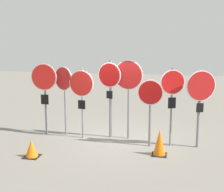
{
  "coord_description": "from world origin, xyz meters",
  "views": [
    {
      "loc": [
        1.75,
        -9.48,
        3.17
      ],
      "look_at": [
        -0.18,
        0.0,
        1.44
      ],
      "focal_mm": 50.0,
      "sensor_mm": 36.0,
      "label": 1
    }
  ],
  "objects_px": {
    "stop_sign_1": "(64,84)",
    "stop_sign_4": "(128,81)",
    "stop_sign_7": "(200,94)",
    "stop_sign_2": "(81,88)",
    "stop_sign_3": "(110,85)",
    "traffic_cone_0": "(160,142)",
    "traffic_cone_1": "(32,149)",
    "stop_sign_6": "(172,89)",
    "stop_sign_0": "(44,84)",
    "stop_sign_5": "(150,99)"
  },
  "relations": [
    {
      "from": "stop_sign_1",
      "to": "stop_sign_4",
      "type": "height_order",
      "value": "stop_sign_4"
    },
    {
      "from": "stop_sign_7",
      "to": "stop_sign_1",
      "type": "bearing_deg",
      "value": 152.54
    },
    {
      "from": "stop_sign_1",
      "to": "stop_sign_7",
      "type": "distance_m",
      "value": 4.38
    },
    {
      "from": "stop_sign_2",
      "to": "stop_sign_3",
      "type": "xyz_separation_m",
      "value": [
        0.87,
        0.26,
        0.09
      ]
    },
    {
      "from": "stop_sign_7",
      "to": "traffic_cone_0",
      "type": "distance_m",
      "value": 1.88
    },
    {
      "from": "stop_sign_1",
      "to": "stop_sign_4",
      "type": "xyz_separation_m",
      "value": [
        2.17,
        -0.0,
        0.17
      ]
    },
    {
      "from": "stop_sign_2",
      "to": "traffic_cone_1",
      "type": "bearing_deg",
      "value": -105.6
    },
    {
      "from": "stop_sign_4",
      "to": "traffic_cone_0",
      "type": "bearing_deg",
      "value": -42.21
    },
    {
      "from": "stop_sign_3",
      "to": "traffic_cone_0",
      "type": "bearing_deg",
      "value": -22.57
    },
    {
      "from": "stop_sign_6",
      "to": "traffic_cone_0",
      "type": "xyz_separation_m",
      "value": [
        -0.29,
        -0.84,
        -1.39
      ]
    },
    {
      "from": "traffic_cone_0",
      "to": "stop_sign_7",
      "type": "bearing_deg",
      "value": 37.51
    },
    {
      "from": "stop_sign_3",
      "to": "traffic_cone_1",
      "type": "distance_m",
      "value": 3.18
    },
    {
      "from": "stop_sign_7",
      "to": "traffic_cone_0",
      "type": "height_order",
      "value": "stop_sign_7"
    },
    {
      "from": "stop_sign_2",
      "to": "traffic_cone_0",
      "type": "xyz_separation_m",
      "value": [
        2.58,
        -1.06,
        -1.31
      ]
    },
    {
      "from": "stop_sign_0",
      "to": "stop_sign_3",
      "type": "relative_size",
      "value": 0.95
    },
    {
      "from": "stop_sign_7",
      "to": "traffic_cone_1",
      "type": "bearing_deg",
      "value": 178.8
    },
    {
      "from": "stop_sign_4",
      "to": "stop_sign_7",
      "type": "xyz_separation_m",
      "value": [
        2.19,
        -0.43,
        -0.28
      ]
    },
    {
      "from": "stop_sign_3",
      "to": "stop_sign_0",
      "type": "bearing_deg",
      "value": -161.83
    },
    {
      "from": "stop_sign_0",
      "to": "traffic_cone_1",
      "type": "distance_m",
      "value": 2.6
    },
    {
      "from": "stop_sign_0",
      "to": "stop_sign_6",
      "type": "relative_size",
      "value": 1.01
    },
    {
      "from": "stop_sign_0",
      "to": "stop_sign_1",
      "type": "relative_size",
      "value": 1.04
    },
    {
      "from": "stop_sign_0",
      "to": "traffic_cone_1",
      "type": "relative_size",
      "value": 5.04
    },
    {
      "from": "stop_sign_4",
      "to": "stop_sign_6",
      "type": "bearing_deg",
      "value": -10.31
    },
    {
      "from": "stop_sign_4",
      "to": "stop_sign_0",
      "type": "bearing_deg",
      "value": -171.19
    },
    {
      "from": "stop_sign_3",
      "to": "stop_sign_4",
      "type": "xyz_separation_m",
      "value": [
        0.61,
        -0.04,
        0.14
      ]
    },
    {
      "from": "stop_sign_4",
      "to": "stop_sign_7",
      "type": "relative_size",
      "value": 1.1
    },
    {
      "from": "stop_sign_0",
      "to": "traffic_cone_1",
      "type": "xyz_separation_m",
      "value": [
        0.47,
        -2.06,
        -1.51
      ]
    },
    {
      "from": "stop_sign_5",
      "to": "stop_sign_7",
      "type": "xyz_separation_m",
      "value": [
        1.44,
        0.19,
        0.18
      ]
    },
    {
      "from": "stop_sign_3",
      "to": "stop_sign_5",
      "type": "bearing_deg",
      "value": -10.54
    },
    {
      "from": "stop_sign_0",
      "to": "stop_sign_7",
      "type": "xyz_separation_m",
      "value": [
        5.02,
        -0.36,
        -0.12
      ]
    },
    {
      "from": "traffic_cone_0",
      "to": "stop_sign_3",
      "type": "bearing_deg",
      "value": 142.2
    },
    {
      "from": "stop_sign_1",
      "to": "stop_sign_3",
      "type": "relative_size",
      "value": 0.92
    },
    {
      "from": "stop_sign_7",
      "to": "stop_sign_3",
      "type": "bearing_deg",
      "value": 148.66
    },
    {
      "from": "stop_sign_5",
      "to": "stop_sign_0",
      "type": "bearing_deg",
      "value": 173.43
    },
    {
      "from": "stop_sign_4",
      "to": "stop_sign_5",
      "type": "bearing_deg",
      "value": -32.01
    },
    {
      "from": "traffic_cone_0",
      "to": "stop_sign_4",
      "type": "bearing_deg",
      "value": 130.45
    },
    {
      "from": "stop_sign_2",
      "to": "stop_sign_3",
      "type": "height_order",
      "value": "stop_sign_3"
    },
    {
      "from": "stop_sign_2",
      "to": "stop_sign_3",
      "type": "relative_size",
      "value": 0.91
    },
    {
      "from": "stop_sign_5",
      "to": "traffic_cone_0",
      "type": "distance_m",
      "value": 1.32
    },
    {
      "from": "traffic_cone_0",
      "to": "stop_sign_5",
      "type": "bearing_deg",
      "value": 116.97
    },
    {
      "from": "stop_sign_1",
      "to": "stop_sign_7",
      "type": "height_order",
      "value": "stop_sign_1"
    },
    {
      "from": "stop_sign_3",
      "to": "traffic_cone_0",
      "type": "xyz_separation_m",
      "value": [
        1.7,
        -1.32,
        -1.4
      ]
    },
    {
      "from": "traffic_cone_1",
      "to": "stop_sign_1",
      "type": "bearing_deg",
      "value": 85.01
    },
    {
      "from": "stop_sign_3",
      "to": "traffic_cone_0",
      "type": "distance_m",
      "value": 2.57
    },
    {
      "from": "stop_sign_4",
      "to": "traffic_cone_1",
      "type": "xyz_separation_m",
      "value": [
        -2.35,
        -2.14,
        -1.67
      ]
    },
    {
      "from": "stop_sign_3",
      "to": "stop_sign_7",
      "type": "bearing_deg",
      "value": 5.66
    },
    {
      "from": "stop_sign_4",
      "to": "stop_sign_3",
      "type": "bearing_deg",
      "value": -176.52
    },
    {
      "from": "stop_sign_4",
      "to": "traffic_cone_1",
      "type": "relative_size",
      "value": 5.34
    },
    {
      "from": "stop_sign_0",
      "to": "traffic_cone_0",
      "type": "distance_m",
      "value": 4.32
    },
    {
      "from": "stop_sign_5",
      "to": "stop_sign_1",
      "type": "bearing_deg",
      "value": 170.1
    }
  ]
}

